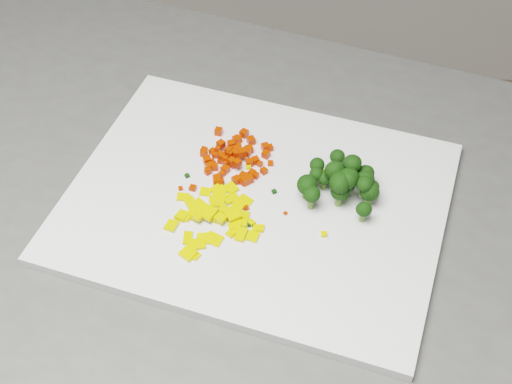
# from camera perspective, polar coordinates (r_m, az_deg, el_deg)

# --- Properties ---
(counter_block) EXTENTS (1.09, 0.90, 0.90)m
(counter_block) POSITION_cam_1_polar(r_m,az_deg,el_deg) (1.20, -2.56, -14.51)
(counter_block) COLOR #4C4C49
(counter_block) RESTS_ON ground
(cutting_board) EXTENTS (0.49, 0.42, 0.01)m
(cutting_board) POSITION_cam_1_polar(r_m,az_deg,el_deg) (0.81, 0.00, -0.74)
(cutting_board) COLOR silver
(cutting_board) RESTS_ON counter_block
(carrot_pile) EXTENTS (0.09, 0.09, 0.03)m
(carrot_pile) POSITION_cam_1_polar(r_m,az_deg,el_deg) (0.84, -1.87, 3.34)
(carrot_pile) COLOR #C01D02
(carrot_pile) RESTS_ON cutting_board
(pepper_pile) EXTENTS (0.11, 0.11, 0.01)m
(pepper_pile) POSITION_cam_1_polar(r_m,az_deg,el_deg) (0.78, -3.37, -1.94)
(pepper_pile) COLOR #E0BE0B
(pepper_pile) RESTS_ON cutting_board
(broccoli_pile) EXTENTS (0.11, 0.11, 0.05)m
(broccoli_pile) POSITION_cam_1_polar(r_m,az_deg,el_deg) (0.79, 7.46, 0.74)
(broccoli_pile) COLOR black
(broccoli_pile) RESTS_ON cutting_board
(carrot_cube_0) EXTENTS (0.01, 0.01, 0.01)m
(carrot_cube_0) POSITION_cam_1_polar(r_m,az_deg,el_deg) (0.84, -2.11, 3.12)
(carrot_cube_0) COLOR #C01D02
(carrot_cube_0) RESTS_ON carrot_pile
(carrot_cube_1) EXTENTS (0.01, 0.01, 0.01)m
(carrot_cube_1) POSITION_cam_1_polar(r_m,az_deg,el_deg) (0.87, -1.66, 4.25)
(carrot_cube_1) COLOR #C01D02
(carrot_cube_1) RESTS_ON carrot_pile
(carrot_cube_2) EXTENTS (0.01, 0.01, 0.01)m
(carrot_cube_2) POSITION_cam_1_polar(r_m,az_deg,el_deg) (0.86, -0.90, 3.37)
(carrot_cube_2) COLOR #C01D02
(carrot_cube_2) RESTS_ON carrot_pile
(carrot_cube_3) EXTENTS (0.01, 0.01, 0.01)m
(carrot_cube_3) POSITION_cam_1_polar(r_m,az_deg,el_deg) (0.85, 0.80, 3.03)
(carrot_cube_3) COLOR #C01D02
(carrot_cube_3) RESTS_ON carrot_pile
(carrot_cube_4) EXTENTS (0.01, 0.01, 0.01)m
(carrot_cube_4) POSITION_cam_1_polar(r_m,az_deg,el_deg) (0.84, -3.94, 2.55)
(carrot_cube_4) COLOR #C01D02
(carrot_cube_4) RESTS_ON carrot_pile
(carrot_cube_5) EXTENTS (0.01, 0.01, 0.01)m
(carrot_cube_5) POSITION_cam_1_polar(r_m,az_deg,el_deg) (0.84, -3.31, 2.01)
(carrot_cube_5) COLOR #C01D02
(carrot_cube_5) RESTS_ON carrot_pile
(carrot_cube_6) EXTENTS (0.01, 0.01, 0.01)m
(carrot_cube_6) POSITION_cam_1_polar(r_m,az_deg,el_deg) (0.87, -1.40, 4.25)
(carrot_cube_6) COLOR #C01D02
(carrot_cube_6) RESTS_ON carrot_pile
(carrot_cube_7) EXTENTS (0.01, 0.01, 0.01)m
(carrot_cube_7) POSITION_cam_1_polar(r_m,az_deg,el_deg) (0.85, -0.03, 2.61)
(carrot_cube_7) COLOR #C01D02
(carrot_cube_7) RESTS_ON carrot_pile
(carrot_cube_8) EXTENTS (0.01, 0.01, 0.01)m
(carrot_cube_8) POSITION_cam_1_polar(r_m,az_deg,el_deg) (0.84, -2.75, 2.87)
(carrot_cube_8) COLOR #C01D02
(carrot_cube_8) RESTS_ON carrot_pile
(carrot_cube_9) EXTENTS (0.01, 0.01, 0.01)m
(carrot_cube_9) POSITION_cam_1_polar(r_m,az_deg,el_deg) (0.88, -3.02, 4.86)
(carrot_cube_9) COLOR #C01D02
(carrot_cube_9) RESTS_ON carrot_pile
(carrot_cube_10) EXTENTS (0.01, 0.01, 0.01)m
(carrot_cube_10) POSITION_cam_1_polar(r_m,az_deg,el_deg) (0.84, -2.20, 3.33)
(carrot_cube_10) COLOR #C01D02
(carrot_cube_10) RESTS_ON carrot_pile
(carrot_cube_11) EXTENTS (0.01, 0.01, 0.01)m
(carrot_cube_11) POSITION_cam_1_polar(r_m,az_deg,el_deg) (0.82, -1.60, 0.96)
(carrot_cube_11) COLOR #C01D02
(carrot_cube_11) RESTS_ON carrot_pile
(carrot_cube_12) EXTENTS (0.01, 0.01, 0.01)m
(carrot_cube_12) POSITION_cam_1_polar(r_m,az_deg,el_deg) (0.85, -3.10, 3.46)
(carrot_cube_12) COLOR #C01D02
(carrot_cube_12) RESTS_ON carrot_pile
(carrot_cube_13) EXTENTS (0.01, 0.01, 0.01)m
(carrot_cube_13) POSITION_cam_1_polar(r_m,az_deg,el_deg) (0.84, -2.83, 3.06)
(carrot_cube_13) COLOR #C01D02
(carrot_cube_13) RESTS_ON carrot_pile
(carrot_cube_14) EXTENTS (0.01, 0.01, 0.01)m
(carrot_cube_14) POSITION_cam_1_polar(r_m,az_deg,el_deg) (0.88, -0.97, 4.71)
(carrot_cube_14) COLOR #C01D02
(carrot_cube_14) RESTS_ON carrot_pile
(carrot_cube_15) EXTENTS (0.01, 0.01, 0.01)m
(carrot_cube_15) POSITION_cam_1_polar(r_m,az_deg,el_deg) (0.87, -1.47, 4.15)
(carrot_cube_15) COLOR #C01D02
(carrot_cube_15) RESTS_ON carrot_pile
(carrot_cube_16) EXTENTS (0.01, 0.01, 0.01)m
(carrot_cube_16) POSITION_cam_1_polar(r_m,az_deg,el_deg) (0.82, -3.13, 1.09)
(carrot_cube_16) COLOR #C01D02
(carrot_cube_16) RESTS_ON carrot_pile
(carrot_cube_17) EXTENTS (0.01, 0.01, 0.01)m
(carrot_cube_17) POSITION_cam_1_polar(r_m,az_deg,el_deg) (0.82, -2.78, 0.83)
(carrot_cube_17) COLOR #C01D02
(carrot_cube_17) RESTS_ON carrot_pile
(carrot_cube_18) EXTENTS (0.01, 0.01, 0.01)m
(carrot_cube_18) POSITION_cam_1_polar(r_m,az_deg,el_deg) (0.86, 0.75, 3.61)
(carrot_cube_18) COLOR #C01D02
(carrot_cube_18) RESTS_ON carrot_pile
(carrot_cube_19) EXTENTS (0.01, 0.01, 0.01)m
(carrot_cube_19) POSITION_cam_1_polar(r_m,az_deg,el_deg) (0.84, -2.03, 3.31)
(carrot_cube_19) COLOR #C01D02
(carrot_cube_19) RESTS_ON carrot_pile
(carrot_cube_20) EXTENTS (0.01, 0.01, 0.01)m
(carrot_cube_20) POSITION_cam_1_polar(r_m,az_deg,el_deg) (0.85, -2.07, 3.90)
(carrot_cube_20) COLOR #C01D02
(carrot_cube_20) RESTS_ON carrot_pile
(carrot_cube_21) EXTENTS (0.01, 0.01, 0.01)m
(carrot_cube_21) POSITION_cam_1_polar(r_m,az_deg,el_deg) (0.85, -2.87, 2.53)
(carrot_cube_21) COLOR #C01D02
(carrot_cube_21) RESTS_ON carrot_pile
(carrot_cube_22) EXTENTS (0.01, 0.01, 0.01)m
(carrot_cube_22) POSITION_cam_1_polar(r_m,az_deg,el_deg) (0.85, -1.96, 3.83)
(carrot_cube_22) COLOR #C01D02
(carrot_cube_22) RESTS_ON carrot_pile
(carrot_cube_23) EXTENTS (0.01, 0.01, 0.01)m
(carrot_cube_23) POSITION_cam_1_polar(r_m,az_deg,el_deg) (0.85, -1.68, 3.12)
(carrot_cube_23) COLOR #C01D02
(carrot_cube_23) RESTS_ON carrot_pile
(carrot_cube_24) EXTENTS (0.01, 0.01, 0.01)m
(carrot_cube_24) POSITION_cam_1_polar(r_m,az_deg,el_deg) (0.85, -2.69, 2.82)
(carrot_cube_24) COLOR #C01D02
(carrot_cube_24) RESTS_ON carrot_pile
(carrot_cube_25) EXTENTS (0.01, 0.01, 0.01)m
(carrot_cube_25) POSITION_cam_1_polar(r_m,az_deg,el_deg) (0.83, -1.49, 2.34)
(carrot_cube_25) COLOR #C01D02
(carrot_cube_25) RESTS_ON carrot_pile
(carrot_cube_26) EXTENTS (0.01, 0.01, 0.01)m
(carrot_cube_26) POSITION_cam_1_polar(r_m,az_deg,el_deg) (0.82, -0.83, 1.19)
(carrot_cube_26) COLOR #C01D02
(carrot_cube_26) RESTS_ON carrot_pile
(carrot_cube_27) EXTENTS (0.01, 0.01, 0.01)m
(carrot_cube_27) POSITION_cam_1_polar(r_m,az_deg,el_deg) (0.84, -1.78, 2.16)
(carrot_cube_27) COLOR #C01D02
(carrot_cube_27) RESTS_ON carrot_pile
(carrot_cube_28) EXTENTS (0.01, 0.01, 0.01)m
(carrot_cube_28) POSITION_cam_1_polar(r_m,az_deg,el_deg) (0.85, -1.37, 3.70)
(carrot_cube_28) COLOR #C01D02
(carrot_cube_28) RESTS_ON carrot_pile
(carrot_cube_29) EXTENTS (0.01, 0.01, 0.01)m
(carrot_cube_29) POSITION_cam_1_polar(r_m,az_deg,el_deg) (0.83, -0.30, 1.51)
(carrot_cube_29) COLOR #C01D02
(carrot_cube_29) RESTS_ON carrot_pile
(carrot_cube_30) EXTENTS (0.01, 0.01, 0.01)m
(carrot_cube_30) POSITION_cam_1_polar(r_m,az_deg,el_deg) (0.85, -1.42, 2.99)
(carrot_cube_30) COLOR #C01D02
(carrot_cube_30) RESTS_ON carrot_pile
(carrot_cube_31) EXTENTS (0.01, 0.01, 0.01)m
(carrot_cube_31) POSITION_cam_1_polar(r_m,az_deg,el_deg) (0.82, -0.56, 1.07)
(carrot_cube_31) COLOR #C01D02
(carrot_cube_31) RESTS_ON carrot_pile
(carrot_cube_32) EXTENTS (0.01, 0.01, 0.01)m
(carrot_cube_32) POSITION_cam_1_polar(r_m,az_deg,el_deg) (0.85, -2.34, 2.87)
(carrot_cube_32) COLOR #C01D02
(carrot_cube_32) RESTS_ON carrot_pile
(carrot_cube_33) EXTENTS (0.01, 0.01, 0.01)m
(carrot_cube_33) POSITION_cam_1_polar(r_m,az_deg,el_deg) (0.84, -3.71, 2.07)
(carrot_cube_33) COLOR #C01D02
(carrot_cube_33) RESTS_ON carrot_pile
(carrot_cube_34) EXTENTS (0.01, 0.01, 0.01)m
(carrot_cube_34) POSITION_cam_1_polar(r_m,az_deg,el_deg) (0.82, -3.13, 0.92)
(carrot_cube_34) COLOR #C01D02
(carrot_cube_34) RESTS_ON carrot_pile
(carrot_cube_35) EXTENTS (0.01, 0.01, 0.01)m
(carrot_cube_35) POSITION_cam_1_polar(r_m,az_deg,el_deg) (0.86, 1.11, 3.56)
(carrot_cube_35) COLOR #C01D02
(carrot_cube_35) RESTS_ON carrot_pile
(carrot_cube_36) EXTENTS (0.01, 0.01, 0.01)m
(carrot_cube_36) POSITION_cam_1_polar(r_m,az_deg,el_deg) (0.82, -1.07, 0.81)
(carrot_cube_36) COLOR #C01D02
(carrot_cube_36) RESTS_ON carrot_pile
(carrot_cube_37) EXTENTS (0.01, 0.01, 0.01)m
(carrot_cube_37) POSITION_cam_1_polar(r_m,az_deg,el_deg) (0.85, -0.70, 3.20)
(carrot_cube_37) COLOR #C01D02
(carrot_cube_37) RESTS_ON carrot_pile
(carrot_cube_38) EXTENTS (0.01, 0.01, 0.01)m
(carrot_cube_38) POSITION_cam_1_polar(r_m,az_deg,el_deg) (0.84, -0.54, 2.37)
(carrot_cube_38) COLOR #C01D02
(carrot_cube_38) RESTS_ON carrot_pile
(carrot_cube_39) EXTENTS (0.01, 0.01, 0.01)m
(carrot_cube_39) POSITION_cam_1_polar(r_m,az_deg,el_deg) (0.83, -1.03, 1.30)
(carrot_cube_39) COLOR #C01D02
(carrot_cube_39) RESTS_ON carrot_pile
(carrot_cube_40) EXTENTS (0.01, 0.01, 0.01)m
(carrot_cube_40) POSITION_cam_1_polar(r_m,az_deg,el_deg) (0.85, -2.44, 2.99)
(carrot_cube_40) COLOR #C01D02
(carrot_cube_40) RESTS_ON carrot_pile
(carrot_cube_41) EXTENTS (0.01, 0.01, 0.01)m
(carrot_cube_41) POSITION_cam_1_polar(r_m,az_deg,el_deg) (0.83, -0.02, 1.32)
(carrot_cube_41) COLOR #C01D02
(carrot_cube_41) RESTS_ON carrot_pile
(carrot_cube_42) EXTENTS (0.01, 0.01, 0.01)m
(carrot_cube_42) POSITION_cam_1_polar(r_m,az_deg,el_deg) (0.87, -1.58, 4.26)
(carrot_cube_42) COLOR #C01D02
(carrot_cube_42) RESTS_ON carrot_pile
(carrot_cube_43) EXTENTS (0.01, 0.01, 0.01)m
(carrot_cube_43) POSITION_cam_1_polar(r_m,az_deg,el_deg) (0.83, 0.63, 1.69)
(carrot_cube_43) COLOR #C01D02
(carrot_cube_43) RESTS_ON carrot_pile
(carrot_cube_44) EXTENTS (0.01, 0.01, 0.01)m
(carrot_cube_44) POSITION_cam_1_polar(r_m,az_deg,el_deg) (0.82, -2.90, 0.79)
(carrot_cube_44) COLOR #C01D02
(carrot_cube_44) RESTS_ON carrot_pile
(carrot_cube_45) EXTENTS (0.01, 0.01, 0.01)m
(carrot_cube_45) POSITION_cam_1_polar(r_m,az_deg,el_deg) (0.84, -0.06, 2.52)
(carrot_cube_45) COLOR #C01D02
(carrot_cube_45) RESTS_ON carrot_pile
(carrot_cube_46) EXTENTS (0.01, 0.01, 0.01)m
(carrot_cube_46) POSITION_cam_1_polar(r_m,az_deg,el_deg) (0.83, -2.48, 1.82)
(carrot_cube_46) COLOR #C01D02
(carrot_cube_46) RESTS_ON carrot_pile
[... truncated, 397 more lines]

